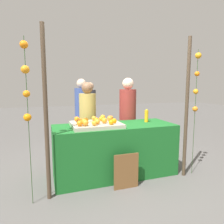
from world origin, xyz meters
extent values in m
plane|color=#565451|center=(0.00, 0.00, 0.00)|extent=(24.00, 24.00, 0.00)
cube|color=#196023|center=(0.00, 0.00, 0.43)|extent=(2.03, 0.77, 0.86)
cube|color=#B2AD99|center=(-0.33, -0.02, 0.89)|extent=(0.78, 0.65, 0.06)
sphere|color=orange|center=(-0.60, 0.21, 0.96)|extent=(0.08, 0.08, 0.08)
sphere|color=orange|center=(-0.07, 0.06, 0.97)|extent=(0.09, 0.09, 0.09)
sphere|color=orange|center=(-0.63, -0.21, 0.97)|extent=(0.08, 0.08, 0.08)
sphere|color=orange|center=(-0.14, 0.24, 0.97)|extent=(0.09, 0.09, 0.09)
sphere|color=orange|center=(-0.01, 0.18, 0.96)|extent=(0.07, 0.07, 0.07)
sphere|color=orange|center=(-0.41, -0.24, 0.96)|extent=(0.08, 0.08, 0.08)
sphere|color=orange|center=(-0.07, -0.15, 0.96)|extent=(0.08, 0.08, 0.08)
sphere|color=orange|center=(-0.15, -0.25, 0.96)|extent=(0.07, 0.07, 0.07)
sphere|color=orange|center=(-0.47, 0.07, 0.96)|extent=(0.08, 0.08, 0.08)
sphere|color=orange|center=(-0.22, -0.11, 0.97)|extent=(0.09, 0.09, 0.09)
sphere|color=orange|center=(-0.57, 0.08, 0.96)|extent=(0.08, 0.08, 0.08)
sphere|color=orange|center=(-0.33, -0.03, 0.97)|extent=(0.09, 0.09, 0.09)
sphere|color=orange|center=(-0.54, -0.22, 0.97)|extent=(0.09, 0.09, 0.09)
sphere|color=orange|center=(-0.34, -0.15, 0.96)|extent=(0.08, 0.08, 0.08)
sphere|color=orange|center=(-0.54, -0.09, 0.97)|extent=(0.09, 0.09, 0.09)
sphere|color=orange|center=(-0.31, 0.20, 0.96)|extent=(0.08, 0.08, 0.08)
sphere|color=orange|center=(-0.20, 0.12, 0.96)|extent=(0.08, 0.08, 0.08)
sphere|color=orange|center=(-0.61, -0.05, 0.97)|extent=(0.09, 0.09, 0.09)
cylinder|color=#F4A618|center=(0.63, 0.08, 0.97)|extent=(0.07, 0.07, 0.21)
cylinder|color=yellow|center=(0.63, 0.08, 1.09)|extent=(0.04, 0.04, 0.02)
cube|color=brown|center=(-0.01, -0.52, 0.26)|extent=(0.39, 0.01, 0.54)
cube|color=black|center=(-0.01, -0.51, 0.26)|extent=(0.36, 0.02, 0.52)
cylinder|color=tan|center=(-0.33, 0.64, 0.68)|extent=(0.32, 0.32, 1.37)
sphere|color=brown|center=(-0.33, 0.64, 1.47)|extent=(0.21, 0.21, 0.21)
cylinder|color=maroon|center=(0.48, 0.59, 0.72)|extent=(0.33, 0.33, 1.44)
sphere|color=beige|center=(0.48, 0.59, 1.55)|extent=(0.23, 0.23, 0.23)
cylinder|color=#333338|center=(0.17, 2.59, 0.69)|extent=(0.32, 0.32, 1.39)
sphere|color=tan|center=(0.17, 2.59, 1.50)|extent=(0.22, 0.22, 0.22)
cylinder|color=#384C8C|center=(-0.23, 1.79, 0.73)|extent=(0.34, 0.34, 1.45)
sphere|color=beige|center=(-0.23, 1.79, 1.57)|extent=(0.23, 0.23, 0.23)
cylinder|color=#473828|center=(-1.09, -0.42, 1.14)|extent=(0.06, 0.06, 2.28)
cylinder|color=#473828|center=(1.09, -0.42, 1.14)|extent=(0.06, 0.06, 2.28)
cylinder|color=#2D4C23|center=(-1.30, -0.48, 1.05)|extent=(0.01, 0.01, 2.10)
sphere|color=orange|center=(-1.31, -0.47, 2.00)|extent=(0.10, 0.10, 0.10)
sphere|color=orange|center=(-1.31, -0.48, 1.71)|extent=(0.10, 0.10, 0.10)
sphere|color=orange|center=(-1.31, -0.48, 1.42)|extent=(0.08, 0.08, 0.08)
sphere|color=orange|center=(-1.31, -0.48, 1.13)|extent=(0.10, 0.10, 0.10)
cylinder|color=#2D4C23|center=(1.28, -0.41, 1.05)|extent=(0.01, 0.01, 2.10)
sphere|color=orange|center=(1.27, -0.42, 2.00)|extent=(0.10, 0.10, 0.10)
sphere|color=orange|center=(1.28, -0.41, 1.71)|extent=(0.08, 0.08, 0.08)
sphere|color=orange|center=(1.27, -0.41, 1.42)|extent=(0.08, 0.08, 0.08)
sphere|color=orange|center=(1.27, -0.41, 1.13)|extent=(0.09, 0.09, 0.09)
camera|label=1|loc=(-1.11, -3.12, 1.52)|focal=32.33mm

